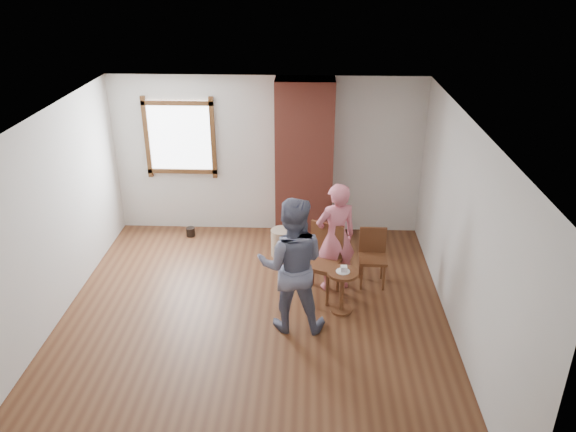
# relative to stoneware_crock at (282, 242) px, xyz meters

# --- Properties ---
(ground) EXTENTS (5.50, 5.50, 0.00)m
(ground) POSITION_rel_stoneware_crock_xyz_m (-0.27, -1.82, -0.22)
(ground) COLOR brown
(ground) RESTS_ON ground
(room_shell) EXTENTS (5.04, 5.52, 2.62)m
(room_shell) POSITION_rel_stoneware_crock_xyz_m (-0.33, -1.21, 1.59)
(room_shell) COLOR silver
(room_shell) RESTS_ON ground
(brick_chimney) EXTENTS (0.90, 0.50, 2.60)m
(brick_chimney) POSITION_rel_stoneware_crock_xyz_m (0.33, 0.68, 1.08)
(brick_chimney) COLOR #AF4F3E
(brick_chimney) RESTS_ON ground
(stoneware_crock) EXTENTS (0.34, 0.34, 0.43)m
(stoneware_crock) POSITION_rel_stoneware_crock_xyz_m (0.00, 0.00, 0.00)
(stoneware_crock) COLOR tan
(stoneware_crock) RESTS_ON ground
(dark_pot) EXTENTS (0.16, 0.16, 0.15)m
(dark_pot) POSITION_rel_stoneware_crock_xyz_m (-1.55, 0.58, -0.14)
(dark_pot) COLOR black
(dark_pot) RESTS_ON ground
(dining_chair_left) EXTENTS (0.62, 0.62, 1.00)m
(dining_chair_left) POSITION_rel_stoneware_crock_xyz_m (0.61, -1.03, 0.35)
(dining_chair_left) COLOR brown
(dining_chair_left) RESTS_ON ground
(dining_chair_right) EXTENTS (0.39, 0.39, 0.81)m
(dining_chair_right) POSITION_rel_stoneware_crock_xyz_m (1.32, -0.73, 0.24)
(dining_chair_right) COLOR brown
(dining_chair_right) RESTS_ON ground
(side_table) EXTENTS (0.40, 0.40, 0.60)m
(side_table) POSITION_rel_stoneware_crock_xyz_m (0.86, -1.49, 0.19)
(side_table) COLOR brown
(side_table) RESTS_ON ground
(cake_plate) EXTENTS (0.18, 0.18, 0.01)m
(cake_plate) POSITION_rel_stoneware_crock_xyz_m (0.86, -1.49, 0.39)
(cake_plate) COLOR white
(cake_plate) RESTS_ON side_table
(cake_slice) EXTENTS (0.08, 0.07, 0.06)m
(cake_slice) POSITION_rel_stoneware_crock_xyz_m (0.87, -1.49, 0.42)
(cake_slice) COLOR white
(cake_slice) RESTS_ON cake_plate
(man) EXTENTS (0.87, 0.69, 1.75)m
(man) POSITION_rel_stoneware_crock_xyz_m (0.22, -1.82, 0.66)
(man) COLOR #141639
(man) RESTS_ON ground
(person_pink) EXTENTS (0.67, 0.55, 1.57)m
(person_pink) POSITION_rel_stoneware_crock_xyz_m (0.79, -0.90, 0.57)
(person_pink) COLOR #DE6F82
(person_pink) RESTS_ON ground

